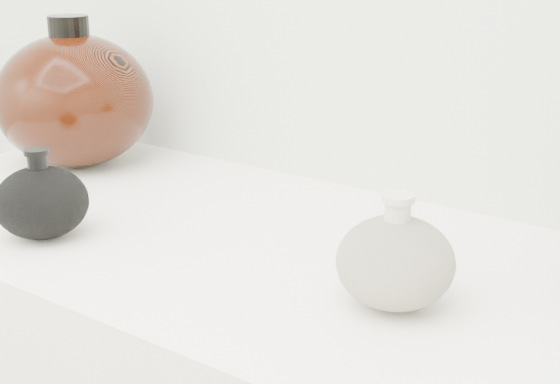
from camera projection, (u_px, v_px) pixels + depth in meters
The scene contains 3 objects.
black_gourd_vase at pixel (42, 202), 0.93m from camera, with size 0.15×0.15×0.11m.
cream_gourd_vase at pixel (395, 261), 0.76m from camera, with size 0.14×0.14×0.11m.
left_round_pot at pixel (75, 100), 1.22m from camera, with size 0.32×0.32×0.23m.
Camera 1 is at (0.53, 0.27, 1.25)m, focal length 50.00 mm.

